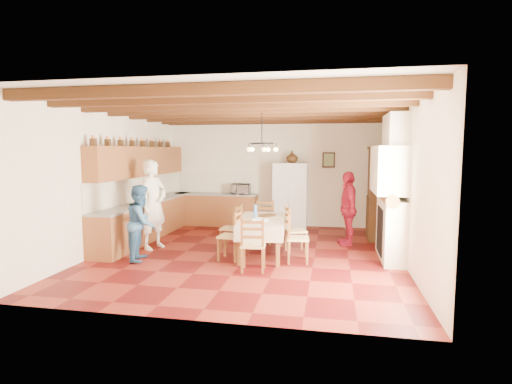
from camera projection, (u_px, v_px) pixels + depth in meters
floor at (248, 255)px, 8.16m from camera, size 6.00×6.50×0.02m
ceiling at (248, 105)px, 7.84m from camera, size 6.00×6.50×0.02m
wall_back at (272, 172)px, 11.18m from camera, size 6.00×0.02×3.00m
wall_front at (192, 202)px, 4.82m from camera, size 6.00×0.02×3.00m
wall_left at (111, 179)px, 8.57m from camera, size 0.02×6.50×3.00m
wall_right at (406, 183)px, 7.44m from camera, size 0.02×6.50×3.00m
ceiling_beams at (248, 110)px, 7.85m from camera, size 6.00×6.30×0.16m
lower_cabinets_left at (148, 220)px, 9.65m from camera, size 0.60×4.30×0.86m
lower_cabinets_back at (216, 210)px, 11.29m from camera, size 2.30×0.60×0.86m
countertop_left at (148, 202)px, 9.60m from camera, size 0.62×4.30×0.04m
countertop_back at (216, 194)px, 11.24m from camera, size 2.34×0.62×0.04m
backsplash_left at (136, 188)px, 9.62m from camera, size 0.03×4.30×0.60m
backsplash_back at (219, 182)px, 11.48m from camera, size 2.30×0.03×0.60m
upper_cabinets at (142, 161)px, 9.52m from camera, size 0.35×4.20×0.70m
fireplace at (388, 188)px, 7.70m from camera, size 0.56×1.60×2.80m
wall_picture at (329, 160)px, 10.83m from camera, size 0.34×0.03×0.42m
refrigerator at (290, 196)px, 10.77m from camera, size 0.91×0.76×1.78m
hutch at (378, 193)px, 9.54m from camera, size 0.54×1.23×2.20m
dining_table at (262, 222)px, 8.00m from camera, size 1.05×1.80×0.76m
chandelier at (262, 143)px, 7.83m from camera, size 0.47×0.47×0.03m
chair_left_near at (230, 235)px, 7.72m from camera, size 0.44×0.46×0.96m
chair_left_far at (231, 227)px, 8.49m from camera, size 0.43×0.45×0.96m
chair_right_near at (298, 237)px, 7.53m from camera, size 0.44×0.45×0.96m
chair_right_far at (296, 230)px, 8.26m from camera, size 0.51×0.53×0.96m
chair_end_near at (253, 244)px, 6.99m from camera, size 0.46×0.44×0.96m
chair_end_far at (264, 222)px, 9.08m from camera, size 0.45×0.43×0.96m
person_man at (153, 204)px, 8.55m from camera, size 0.66×0.81×1.92m
person_woman_blue at (141, 223)px, 7.67m from camera, size 0.70×0.82×1.46m
person_woman_red at (348, 208)px, 8.89m from camera, size 0.55×1.02×1.65m
microwave at (241, 189)px, 11.09m from camera, size 0.54×0.39×0.28m
fridge_vase at (292, 157)px, 10.65m from camera, size 0.35×0.35×0.32m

